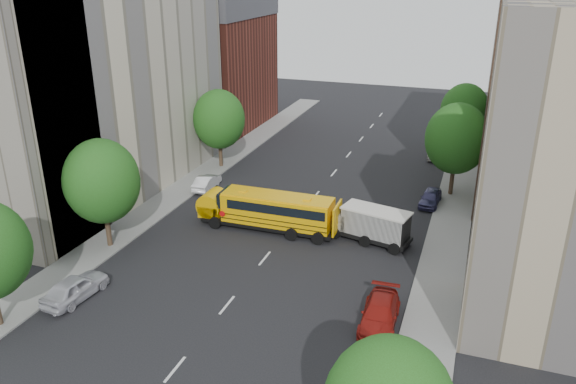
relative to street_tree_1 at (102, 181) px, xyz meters
The scene contains 20 objects.
ground 12.71m from the street_tree_1, 19.98° to the left, with size 120.00×120.00×0.00m, color black.
sidewalk_left 10.26m from the street_tree_1, 93.18° to the left, with size 3.00×80.00×0.12m, color slate.
sidewalk_right 24.72m from the street_tree_1, 21.80° to the left, with size 3.00×80.00×0.12m, color slate.
lane_markings 18.48m from the street_tree_1, 51.84° to the left, with size 0.15×64.00×0.01m, color silver.
building_left_cream 13.21m from the street_tree_1, 124.99° to the left, with size 10.00×26.00×20.00m, color beige.
building_left_redbrick 32.79m from the street_tree_1, 102.34° to the left, with size 10.00×15.00×13.00m, color maroon.
building_left_near 7.86m from the street_tree_1, behind, with size 10.00×7.00×17.00m, color tan.
building_right_far 37.86m from the street_tree_1, 39.61° to the left, with size 10.00×22.00×18.00m, color tan.
building_right_sidewall 32.04m from the street_tree_1, 24.15° to the left, with size 10.10×0.30×18.00m, color brown.
street_tree_1 is the anchor object (origin of this frame).
street_tree_2 18.00m from the street_tree_1, 90.00° to the left, with size 4.99×4.99×7.71m.
street_tree_4 28.43m from the street_tree_1, 39.29° to the left, with size 5.25×5.25×8.10m.
street_tree_5 37.20m from the street_tree_1, 53.75° to the left, with size 4.86×4.86×7.51m.
school_bus 11.93m from the street_tree_1, 33.90° to the left, with size 10.34×2.65×2.91m.
safari_truck 18.86m from the street_tree_1, 22.17° to the left, with size 6.29×3.39×2.56m.
parked_car_0 7.92m from the street_tree_1, 70.86° to the right, with size 1.77×4.40×1.50m, color silver.
parked_car_1 13.03m from the street_tree_1, 83.46° to the left, with size 1.34×3.85×1.27m, color white.
parked_car_3 20.46m from the street_tree_1, ahead, with size 1.94×4.78×1.39m, color maroon.
parked_car_4 25.92m from the street_tree_1, 36.44° to the left, with size 1.50×3.73×1.27m, color #383761.
parked_car_5 34.57m from the street_tree_1, 54.75° to the left, with size 1.48×4.25×1.40m, color gray.
Camera 1 is at (12.74, -33.24, 18.53)m, focal length 35.00 mm.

